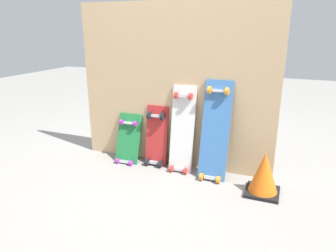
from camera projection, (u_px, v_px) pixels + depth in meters
ground_plane at (171, 165)px, 2.95m from camera, size 12.00×12.00×0.00m
plywood_wall_panel at (174, 88)px, 2.79m from camera, size 1.83×0.04×1.47m
skateboard_green at (128, 142)px, 3.00m from camera, size 0.23×0.21×0.53m
skateboard_red at (156, 139)px, 2.91m from camera, size 0.21×0.16×0.62m
skateboard_white at (182, 133)px, 2.77m from camera, size 0.21×0.20×0.84m
skateboard_blue at (215, 135)px, 2.63m from camera, size 0.24×0.26×0.90m
traffic_cone at (264, 174)px, 2.41m from camera, size 0.26×0.26×0.34m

